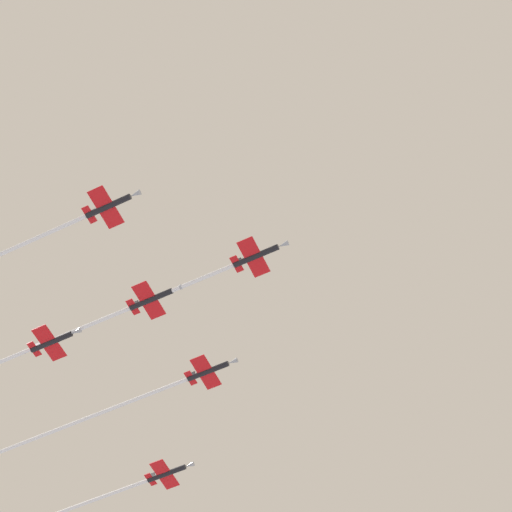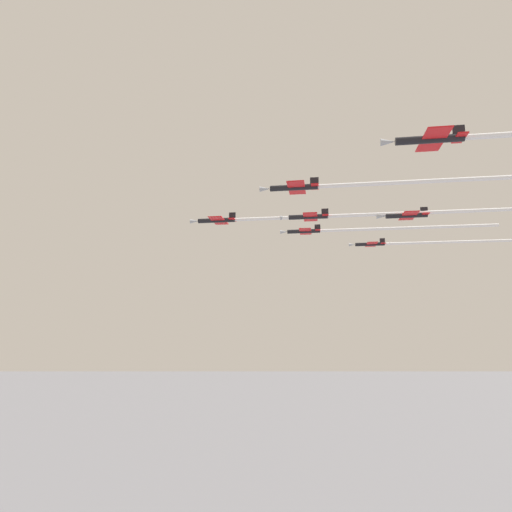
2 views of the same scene
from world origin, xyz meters
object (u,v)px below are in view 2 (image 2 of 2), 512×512
Objects in this scene: jet_lead at (298,217)px; jet_port_trail at (405,216)px; jet_port_outer at (404,213)px; jet_center_rear at (449,242)px; jet_starboard_inner at (363,229)px; jet_port_inner at (401,182)px.

jet_port_trail is at bearing -90.00° from jet_lead.
jet_center_rear is (35.90, -24.41, 0.34)m from jet_port_outer.
jet_port_trail is at bearing -90.00° from jet_port_outer.
jet_port_outer is (-2.89, -22.80, 0.04)m from jet_lead.
jet_port_outer is 43.42m from jet_center_rear.
jet_lead is at bearing 90.00° from jet_port_outer.
jet_starboard_inner is 20.57m from jet_port_outer.
jet_center_rear is (15.84, -28.86, -0.54)m from jet_starboard_inner.
jet_starboard_inner is 0.77× the size of jet_center_rear.
jet_lead is at bearing 90.00° from jet_port_trail.
jet_port_inner reaches higher than jet_center_rear.
jet_lead is 0.94× the size of jet_port_outer.
jet_port_outer is 0.62m from jet_port_trail.
jet_center_rear is at bearing -47.81° from jet_lead.
jet_port_outer is at bearing -10.80° from jet_port_inner.
jet_port_inner is 19.80m from jet_port_trail.
jet_starboard_inner is at bearing 20.62° from jet_port_trail.
jet_starboard_inner reaches higher than jet_port_outer.
jet_lead is at bearing 44.92° from jet_port_inner.
jet_port_inner is 0.88× the size of jet_center_rear.
jet_lead is at bearing 140.33° from jet_starboard_inner.
jet_port_trail is (-2.94, -23.14, -0.49)m from jet_lead.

